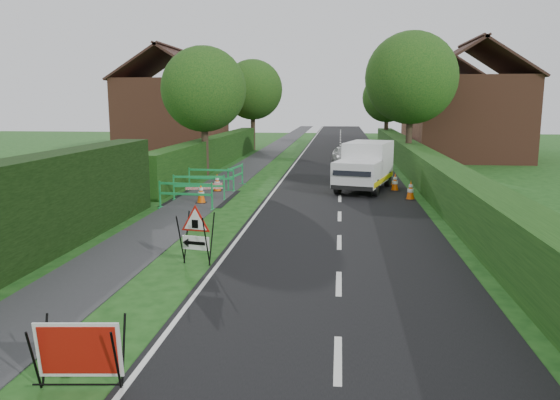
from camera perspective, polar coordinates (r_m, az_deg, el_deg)
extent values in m
plane|color=#154112|center=(11.12, -7.06, -9.94)|extent=(120.00, 120.00, 0.00)
cube|color=black|center=(45.31, 6.32, 5.26)|extent=(6.00, 90.00, 0.02)
cube|color=#2D2D30|center=(45.64, -0.63, 5.36)|extent=(2.00, 90.00, 0.02)
cube|color=#14380F|center=(33.23, -6.77, 3.49)|extent=(1.00, 24.00, 1.80)
cube|color=#14380F|center=(26.73, 14.89, 1.61)|extent=(1.20, 50.00, 1.50)
cube|color=brown|center=(42.06, -11.09, 8.51)|extent=(7.00, 7.00, 5.50)
cube|color=#331E19|center=(42.69, -13.58, 13.61)|extent=(4.00, 7.40, 2.58)
cube|color=#331E19|center=(41.65, -8.91, 13.86)|extent=(4.00, 7.40, 2.58)
cube|color=#331E19|center=(42.22, -11.33, 15.22)|extent=(0.25, 7.40, 0.18)
cube|color=brown|center=(39.11, 19.07, 8.04)|extent=(7.00, 7.00, 5.50)
cube|color=#331E19|center=(38.85, 16.82, 13.83)|extent=(4.00, 7.40, 2.58)
cube|color=#331E19|center=(39.61, 21.94, 13.46)|extent=(4.00, 7.40, 2.58)
cube|color=#331E19|center=(39.29, 19.50, 15.25)|extent=(0.25, 7.40, 0.18)
cube|color=brown|center=(53.02, 16.83, 8.57)|extent=(7.00, 7.00, 5.50)
cube|color=#331E19|center=(52.80, 15.13, 12.82)|extent=(4.00, 7.40, 2.58)
cube|color=#331E19|center=(53.43, 18.93, 12.59)|extent=(4.00, 7.40, 2.58)
cube|color=#331E19|center=(53.16, 17.11, 13.89)|extent=(0.25, 7.40, 0.18)
cylinder|color=#2D2116|center=(29.13, -7.82, 5.14)|extent=(0.36, 0.36, 2.62)
sphere|color=#0F3B12|center=(29.03, -7.97, 11.41)|extent=(4.40, 4.40, 4.40)
cylinder|color=#2D2116|center=(32.47, 13.28, 5.78)|extent=(0.36, 0.36, 2.97)
sphere|color=#0F3B12|center=(32.42, 13.55, 12.30)|extent=(5.20, 5.20, 5.20)
cylinder|color=#2D2116|center=(44.78, -2.83, 7.04)|extent=(0.36, 0.36, 2.80)
sphere|color=#0F3B12|center=(44.73, -2.87, 11.45)|extent=(4.80, 4.80, 4.80)
cylinder|color=#2D2116|center=(48.38, 11.01, 6.89)|extent=(0.36, 0.36, 2.45)
sphere|color=#0F3B12|center=(48.31, 11.13, 10.46)|extent=(4.20, 4.20, 4.20)
cylinder|color=black|center=(8.08, -24.33, -15.07)|extent=(0.07, 0.33, 0.93)
cylinder|color=black|center=(8.36, -23.34, -14.12)|extent=(0.07, 0.33, 0.93)
cylinder|color=black|center=(7.71, -16.75, -15.80)|extent=(0.07, 0.33, 0.93)
cylinder|color=black|center=(8.01, -16.03, -14.75)|extent=(0.07, 0.33, 0.93)
cylinder|color=black|center=(8.00, -20.54, -17.61)|extent=(1.13, 0.15, 0.03)
cube|color=white|center=(7.97, -20.28, -14.49)|extent=(1.15, 0.26, 0.81)
cube|color=#A7140B|center=(7.96, -20.32, -14.53)|extent=(1.04, 0.23, 0.70)
cylinder|color=black|center=(13.03, -10.35, -4.12)|extent=(0.10, 0.38, 1.22)
cylinder|color=black|center=(13.29, -9.73, -3.81)|extent=(0.10, 0.38, 1.22)
cylinder|color=black|center=(12.74, -7.72, -4.37)|extent=(0.10, 0.38, 1.22)
cylinder|color=black|center=(13.01, -7.14, -4.05)|extent=(0.10, 0.38, 1.22)
cube|color=white|center=(13.01, -8.78, -4.46)|extent=(0.67, 0.15, 0.33)
cube|color=black|center=(13.00, -8.81, -4.48)|extent=(0.48, 0.11, 0.08)
cone|color=black|center=(13.11, -9.85, -4.38)|extent=(0.19, 0.22, 0.20)
cube|color=black|center=(12.89, -8.88, -2.50)|extent=(0.15, 0.04, 0.20)
cube|color=silver|center=(24.92, 9.21, 4.06)|extent=(2.44, 3.21, 1.70)
cube|color=silver|center=(22.86, 8.05, 2.72)|extent=(2.18, 2.23, 1.04)
cube|color=black|center=(21.98, 7.54, 3.11)|extent=(1.55, 0.59, 0.48)
cube|color=yellow|center=(24.40, 6.71, 2.40)|extent=(1.14, 4.23, 0.21)
cube|color=yellow|center=(24.02, 10.84, 2.17)|extent=(1.14, 4.23, 0.21)
cube|color=black|center=(22.08, 7.51, 1.25)|extent=(1.70, 0.55, 0.18)
cylinder|color=black|center=(23.08, 6.07, 1.48)|extent=(0.39, 0.74, 0.71)
cylinder|color=black|center=(22.73, 9.95, 1.25)|extent=(0.39, 0.74, 0.71)
cylinder|color=black|center=(25.82, 7.73, 2.36)|extent=(0.39, 0.74, 0.71)
cylinder|color=black|center=(25.50, 11.20, 2.17)|extent=(0.39, 0.74, 0.71)
cube|color=black|center=(22.26, 13.45, 0.07)|extent=(0.38, 0.38, 0.04)
cone|color=#EC5607|center=(22.20, 13.49, 1.08)|extent=(0.32, 0.32, 0.75)
cylinder|color=white|center=(22.20, 13.49, 0.98)|extent=(0.25, 0.25, 0.14)
cylinder|color=white|center=(22.17, 13.51, 1.46)|extent=(0.17, 0.17, 0.10)
cube|color=black|center=(24.37, 11.90, 0.99)|extent=(0.38, 0.38, 0.04)
cone|color=#EC5607|center=(24.31, 11.93, 1.91)|extent=(0.32, 0.32, 0.75)
cylinder|color=white|center=(24.32, 11.93, 1.82)|extent=(0.25, 0.25, 0.14)
cylinder|color=white|center=(24.29, 11.94, 2.26)|extent=(0.17, 0.17, 0.10)
cube|color=black|center=(25.87, 11.27, 1.53)|extent=(0.38, 0.38, 0.04)
cone|color=#EC5607|center=(25.81, 11.30, 2.40)|extent=(0.32, 0.32, 0.75)
cylinder|color=white|center=(25.82, 11.30, 2.31)|extent=(0.25, 0.25, 0.14)
cylinder|color=white|center=(25.79, 11.31, 2.73)|extent=(0.17, 0.17, 0.10)
cube|color=black|center=(21.11, -8.23, -0.29)|extent=(0.38, 0.38, 0.04)
cone|color=#EC5607|center=(21.04, -8.26, 0.76)|extent=(0.32, 0.32, 0.75)
cylinder|color=white|center=(21.05, -8.25, 0.66)|extent=(0.25, 0.25, 0.14)
cylinder|color=white|center=(21.02, -8.27, 1.17)|extent=(0.17, 0.17, 0.10)
cube|color=black|center=(23.83, -6.57, 0.93)|extent=(0.38, 0.38, 0.04)
cone|color=#EC5607|center=(23.77, -6.59, 1.87)|extent=(0.32, 0.32, 0.75)
cylinder|color=white|center=(23.78, -6.58, 1.79)|extent=(0.25, 0.25, 0.14)
cylinder|color=white|center=(23.75, -6.59, 2.23)|extent=(0.17, 0.17, 0.10)
cube|color=#1A9245|center=(20.38, -12.43, 0.57)|extent=(0.05, 0.05, 1.00)
cube|color=#1A9245|center=(19.64, -7.12, 0.38)|extent=(0.05, 0.05, 1.00)
cube|color=#1A9245|center=(19.93, -9.86, 1.67)|extent=(1.99, 0.25, 0.08)
cube|color=#1A9245|center=(19.98, -9.83, 0.62)|extent=(1.99, 0.25, 0.08)
cube|color=#1A9245|center=(20.47, -12.38, -0.75)|extent=(0.10, 0.35, 0.04)
cube|color=#1A9245|center=(19.73, -7.09, -0.99)|extent=(0.10, 0.35, 0.04)
cube|color=#1A9245|center=(22.01, -11.04, 1.32)|extent=(0.05, 0.05, 1.00)
cube|color=#1A9245|center=(21.69, -5.85, 1.32)|extent=(0.05, 0.05, 1.00)
cube|color=#1A9245|center=(21.76, -8.49, 2.41)|extent=(2.00, 0.24, 0.08)
cube|color=#1A9245|center=(21.82, -8.47, 1.45)|extent=(2.00, 0.24, 0.08)
cube|color=#1A9245|center=(22.08, -10.99, 0.08)|extent=(0.09, 0.35, 0.04)
cube|color=#1A9245|center=(21.76, -5.83, 0.07)|extent=(0.09, 0.35, 0.04)
cube|color=#1A9245|center=(24.28, -9.45, 2.18)|extent=(0.05, 0.05, 1.00)
cube|color=#1A9245|center=(23.70, -4.88, 2.09)|extent=(0.05, 0.05, 1.00)
cube|color=#1A9245|center=(23.91, -7.21, 3.13)|extent=(2.00, 0.18, 0.08)
cube|color=#1A9245|center=(23.96, -7.19, 2.25)|extent=(2.00, 0.18, 0.08)
cube|color=#1A9245|center=(24.35, -9.42, 1.06)|extent=(0.08, 0.35, 0.04)
cube|color=#1A9245|center=(23.77, -4.86, 0.94)|extent=(0.08, 0.35, 0.04)
cube|color=#1A9245|center=(23.85, -5.43, 2.13)|extent=(0.06, 0.06, 1.00)
cube|color=#1A9245|center=(25.73, -3.96, 2.74)|extent=(0.06, 0.06, 1.00)
cube|color=#1A9245|center=(24.74, -4.68, 3.41)|extent=(0.32, 1.99, 0.08)
cube|color=#1A9245|center=(24.78, -4.67, 2.56)|extent=(0.32, 1.99, 0.08)
cube|color=#1A9245|center=(23.92, -5.41, 0.99)|extent=(0.35, 0.11, 0.04)
cube|color=#1A9245|center=(25.79, -3.94, 1.68)|extent=(0.35, 0.11, 0.04)
cube|color=red|center=(22.45, -7.91, 0.29)|extent=(1.44, 0.51, 0.25)
cylinder|color=#BF7F4C|center=(8.63, -21.50, -16.75)|extent=(0.12, 0.07, 0.07)
imported|color=silver|center=(34.62, 6.76, 4.70)|extent=(1.75, 3.48, 1.14)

